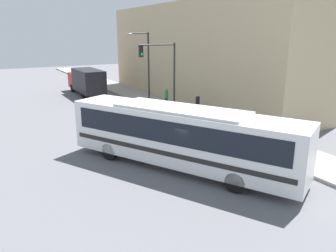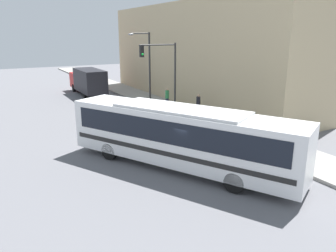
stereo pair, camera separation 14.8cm
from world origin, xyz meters
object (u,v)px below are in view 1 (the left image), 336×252
Objects in this scene: pedestrian_near_corner at (198,105)px; pedestrian_mid_block at (166,97)px; traffic_light_pole at (163,67)px; street_lamp at (146,62)px; delivery_truck at (86,81)px; city_bus at (180,134)px; fire_hydrant at (204,121)px.

pedestrian_near_corner reaches higher than pedestrian_mid_block.
traffic_light_pole is 0.88× the size of street_lamp.
pedestrian_mid_block is (0.78, -2.55, -3.05)m from street_lamp.
traffic_light_pole is at bearing -79.59° from delivery_truck.
city_bus is 16.03m from street_lamp.
pedestrian_near_corner is (1.40, 2.85, 0.58)m from fire_hydrant.
city_bus is at bearing -109.89° from street_lamp.
street_lamp reaches higher than traffic_light_pole.
city_bus is 13.84m from pedestrian_mid_block.
delivery_truck is at bearing 57.16° from city_bus.
city_bus reaches higher than pedestrian_near_corner.
city_bus reaches higher than delivery_truck.
pedestrian_mid_block is (1.65, 2.41, -3.06)m from traffic_light_pole.
city_bus is 23.64m from delivery_truck.
traffic_light_pole is 4.17m from pedestrian_near_corner.
pedestrian_near_corner is (4.81, -15.25, -0.49)m from delivery_truck.
traffic_light_pole is (-0.91, 4.51, 3.63)m from fire_hydrant.
pedestrian_mid_block is (0.74, 6.92, 0.56)m from fire_hydrant.
delivery_truck is 4.43× the size of pedestrian_mid_block.
traffic_light_pole is at bearing 37.65° from city_bus.
street_lamp is at bearing -68.69° from delivery_truck.
delivery_truck is at bearing 100.65° from fire_hydrant.
fire_hydrant is 10.13m from street_lamp.
traffic_light_pole is (2.50, -13.59, 2.56)m from delivery_truck.
pedestrian_mid_block is at bearing -69.66° from delivery_truck.
fire_hydrant is 5.86m from traffic_light_pole.
city_bus reaches higher than fire_hydrant.
delivery_truck reaches higher than fire_hydrant.
pedestrian_mid_block is at bearing 99.25° from pedestrian_near_corner.
city_bus is 1.82× the size of street_lamp.
city_bus is 11.18m from traffic_light_pole.
fire_hydrant is 0.11× the size of street_lamp.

